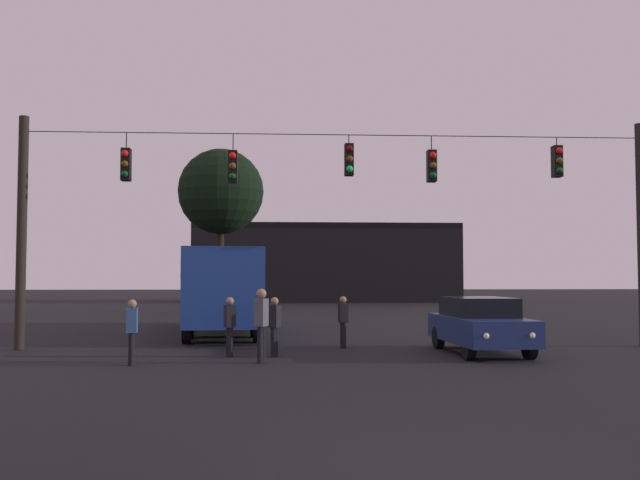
% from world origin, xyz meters
% --- Properties ---
extents(ground_plane, '(168.00, 168.00, 0.00)m').
position_xyz_m(ground_plane, '(0.00, 24.50, 0.00)').
color(ground_plane, black).
rests_on(ground_plane, ground).
extents(overhead_signal_span, '(18.60, 0.44, 6.73)m').
position_xyz_m(overhead_signal_span, '(0.02, 12.83, 4.06)').
color(overhead_signal_span, black).
rests_on(overhead_signal_span, ground).
extents(city_bus, '(3.46, 11.18, 3.00)m').
position_xyz_m(city_bus, '(-3.91, 18.79, 1.87)').
color(city_bus, navy).
rests_on(city_bus, ground).
extents(car_near_right, '(1.99, 4.40, 1.52)m').
position_xyz_m(car_near_right, '(3.70, 11.19, 0.80)').
color(car_near_right, navy).
rests_on(car_near_right, ground).
extents(pedestrian_crossing_left, '(0.28, 0.38, 1.55)m').
position_xyz_m(pedestrian_crossing_left, '(-5.23, 9.13, 0.87)').
color(pedestrian_crossing_left, black).
rests_on(pedestrian_crossing_left, ground).
extents(pedestrian_crossing_center, '(0.35, 0.42, 1.55)m').
position_xyz_m(pedestrian_crossing_center, '(-3.05, 10.76, 0.87)').
color(pedestrian_crossing_center, black).
rests_on(pedestrian_crossing_center, ground).
extents(pedestrian_crossing_right, '(0.35, 0.42, 1.55)m').
position_xyz_m(pedestrian_crossing_right, '(-1.88, 10.71, 0.87)').
color(pedestrian_crossing_right, black).
rests_on(pedestrian_crossing_right, ground).
extents(pedestrian_near_bus, '(0.28, 0.39, 1.51)m').
position_xyz_m(pedestrian_near_bus, '(0.11, 12.87, 0.84)').
color(pedestrian_near_bus, black).
rests_on(pedestrian_near_bus, ground).
extents(pedestrian_trailing, '(0.35, 0.42, 1.79)m').
position_xyz_m(pedestrian_trailing, '(-2.19, 9.40, 1.02)').
color(pedestrian_trailing, black).
rests_on(pedestrian_trailing, ground).
extents(corner_building, '(21.76, 8.14, 6.44)m').
position_xyz_m(corner_building, '(2.08, 52.34, 3.22)').
color(corner_building, black).
rests_on(corner_building, ground).
extents(tree_left_silhouette, '(4.91, 4.91, 9.44)m').
position_xyz_m(tree_left_silhouette, '(-5.17, 32.82, 6.95)').
color(tree_left_silhouette, black).
rests_on(tree_left_silhouette, ground).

